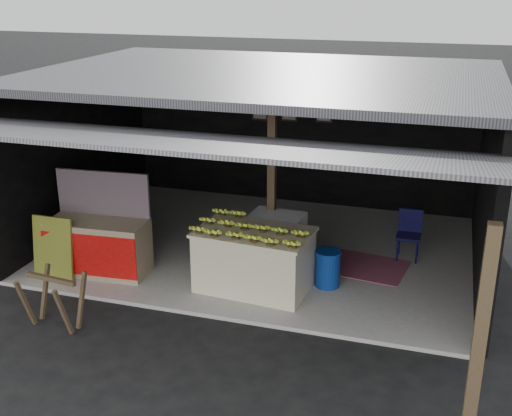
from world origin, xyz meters
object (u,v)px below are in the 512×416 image
(plastic_chair, at_px, (409,230))
(banana_table, at_px, (254,260))
(neighbor_stall, at_px, (99,244))
(white_crate, at_px, (277,241))
(water_barrel, at_px, (328,269))
(sawhorse, at_px, (53,296))

(plastic_chair, bearing_deg, banana_table, -139.11)
(neighbor_stall, bearing_deg, white_crate, 15.93)
(white_crate, relative_size, water_barrel, 1.69)
(water_barrel, bearing_deg, neighbor_stall, -170.79)
(banana_table, bearing_deg, water_barrel, 25.77)
(white_crate, distance_m, plastic_chair, 2.21)
(water_barrel, bearing_deg, banana_table, -158.95)
(water_barrel, bearing_deg, sawhorse, -146.32)
(banana_table, relative_size, sawhorse, 2.26)
(sawhorse, bearing_deg, water_barrel, 40.04)
(banana_table, distance_m, plastic_chair, 2.76)
(white_crate, relative_size, sawhorse, 1.18)
(water_barrel, distance_m, plastic_chair, 1.78)
(sawhorse, bearing_deg, white_crate, 53.61)
(banana_table, xyz_separation_m, water_barrel, (1.02, 0.39, -0.19))
(sawhorse, relative_size, plastic_chair, 0.95)
(plastic_chair, bearing_deg, neighbor_stall, -156.55)
(neighbor_stall, bearing_deg, plastic_chair, 19.47)
(banana_table, distance_m, sawhorse, 2.84)
(sawhorse, height_order, water_barrel, sawhorse)
(banana_table, distance_m, water_barrel, 1.11)
(plastic_chair, bearing_deg, white_crate, -152.14)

